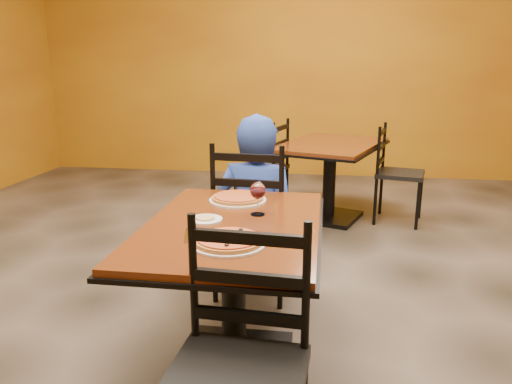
% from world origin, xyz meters
% --- Properties ---
extents(floor, '(7.00, 8.00, 0.01)m').
position_xyz_m(floor, '(0.00, 0.00, 0.00)').
color(floor, black).
rests_on(floor, ground).
extents(wall_back, '(7.00, 0.01, 3.00)m').
position_xyz_m(wall_back, '(0.00, 4.00, 1.50)').
color(wall_back, '#B58014').
rests_on(wall_back, ground).
extents(table_main, '(0.83, 1.23, 0.75)m').
position_xyz_m(table_main, '(0.00, -0.50, 0.56)').
color(table_main, '#622D0F').
rests_on(table_main, floor).
extents(table_second, '(1.21, 1.46, 0.75)m').
position_xyz_m(table_second, '(0.46, 2.01, 0.56)').
color(table_second, '#622D0F').
rests_on(table_second, floor).
extents(chair_main_near, '(0.47, 0.47, 0.97)m').
position_xyz_m(chair_main_near, '(0.16, -1.30, 0.49)').
color(chair_main_near, black).
rests_on(chair_main_near, floor).
extents(chair_main_far, '(0.49, 0.49, 1.02)m').
position_xyz_m(chair_main_far, '(-0.02, 0.33, 0.51)').
color(chair_main_far, black).
rests_on(chair_main_far, floor).
extents(chair_second_left, '(0.53, 0.53, 0.96)m').
position_xyz_m(chair_second_left, '(-0.20, 2.01, 0.48)').
color(chair_second_left, black).
rests_on(chair_second_left, floor).
extents(chair_second_right, '(0.51, 0.51, 0.93)m').
position_xyz_m(chair_second_right, '(1.13, 2.01, 0.46)').
color(chair_second_right, black).
rests_on(chair_second_right, floor).
extents(diner, '(0.64, 0.47, 1.16)m').
position_xyz_m(diner, '(-0.03, 0.49, 0.58)').
color(diner, navy).
rests_on(diner, floor).
extents(plate_main, '(0.31, 0.31, 0.01)m').
position_xyz_m(plate_main, '(0.04, -0.78, 0.76)').
color(plate_main, white).
rests_on(plate_main, table_main).
extents(pizza_main, '(0.28, 0.28, 0.02)m').
position_xyz_m(pizza_main, '(0.04, -0.78, 0.77)').
color(pizza_main, maroon).
rests_on(pizza_main, plate_main).
extents(plate_far, '(0.31, 0.31, 0.01)m').
position_xyz_m(plate_far, '(-0.04, -0.13, 0.76)').
color(plate_far, white).
rests_on(plate_far, table_main).
extents(pizza_far, '(0.28, 0.28, 0.02)m').
position_xyz_m(pizza_far, '(-0.04, -0.13, 0.77)').
color(pizza_far, '#CC6E27').
rests_on(pizza_far, plate_far).
extents(side_plate, '(0.16, 0.16, 0.01)m').
position_xyz_m(side_plate, '(-0.13, -0.49, 0.76)').
color(side_plate, white).
rests_on(side_plate, table_main).
extents(dip, '(0.09, 0.09, 0.01)m').
position_xyz_m(dip, '(-0.13, -0.49, 0.76)').
color(dip, tan).
rests_on(dip, side_plate).
extents(wine_glass, '(0.08, 0.08, 0.18)m').
position_xyz_m(wine_glass, '(0.10, -0.36, 0.84)').
color(wine_glass, white).
rests_on(wine_glass, table_main).
extents(fork, '(0.06, 0.19, 0.00)m').
position_xyz_m(fork, '(-0.16, -0.70, 0.75)').
color(fork, silver).
rests_on(fork, table_main).
extents(knife, '(0.07, 0.21, 0.00)m').
position_xyz_m(knife, '(0.34, -0.68, 0.75)').
color(knife, silver).
rests_on(knife, table_main).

